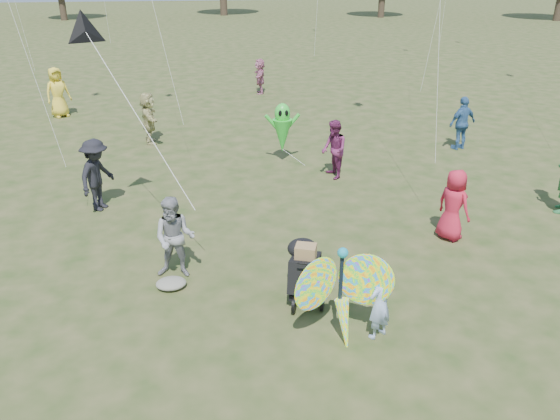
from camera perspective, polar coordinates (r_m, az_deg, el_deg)
The scene contains 15 objects.
ground at distance 9.52m, azimuth 2.62°, elevation -9.70°, with size 160.00×160.00×0.00m, color #51592B.
child_girl at distance 8.56m, azimuth 10.40°, elevation -9.61°, with size 0.44×0.29×1.20m, color #A9C0F0.
adult_man at distance 10.08m, azimuth -10.94°, elevation -2.89°, with size 0.76×0.59×1.57m, color gray.
grey_bag at distance 10.06m, azimuth -11.31°, elevation -7.53°, with size 0.54×0.45×0.17m, color gray.
crowd_a at distance 11.83m, azimuth 17.67°, elevation 0.51°, with size 0.75×0.49×1.53m, color #BC1E35.
crowd_b at distance 13.30m, azimuth -18.60°, elevation 3.48°, with size 1.11×0.64×1.71m, color black.
crowd_c at distance 17.86m, azimuth 18.50°, elevation 8.60°, with size 0.96×0.40×1.64m, color #366496.
crowd_d at distance 18.06m, azimuth -13.56°, elevation 9.33°, with size 1.51×0.48×1.63m, color tan.
crowd_e at distance 14.66m, azimuth 5.66°, elevation 6.29°, with size 0.77×0.60×1.57m, color #6E2451.
crowd_g at distance 22.30m, azimuth -22.21°, elevation 11.32°, with size 0.90×0.58×1.83m, color yellow.
crowd_j at distance 24.67m, azimuth -2.11°, elevation 13.80°, with size 1.39×0.44×1.50m, color #B56784.
jogging_stroller at distance 9.32m, azimuth 2.55°, elevation -6.04°, with size 0.73×1.13×1.09m.
butterfly_kite at distance 8.29m, azimuth 6.53°, elevation -8.85°, with size 1.74×0.75×1.80m.
delta_kite_rig at distance 11.55m, azimuth -19.56°, elevation 16.98°, with size 2.32×2.60×3.28m.
alien_kite at distance 15.71m, azimuth 0.25°, elevation 8.37°, with size 1.12×0.69×1.74m.
Camera 1 is at (-1.63, -7.69, 5.36)m, focal length 35.00 mm.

